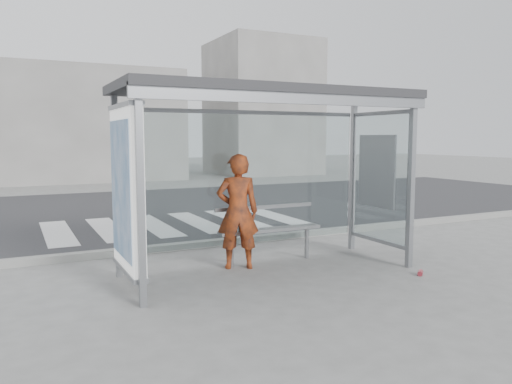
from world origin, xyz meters
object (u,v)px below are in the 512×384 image
soda_can (420,273)px  bus_shelter (244,134)px  person (238,212)px  bench (270,229)px

soda_can → bus_shelter: bearing=152.0°
bus_shelter → soda_can: bus_shelter is taller
person → soda_can: bearing=163.9°
bus_shelter → bench: (0.64, 0.44, -1.46)m
bench → soda_can: size_ratio=13.04×
bus_shelter → person: bus_shelter is taller
person → bench: size_ratio=1.00×
bench → person: bearing=-169.7°
person → bench: (0.59, 0.11, -0.33)m
soda_can → person: bearing=145.0°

